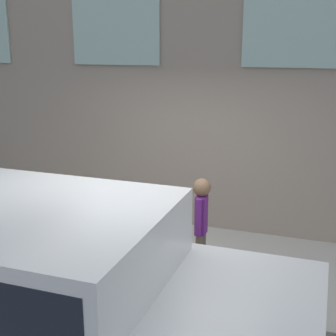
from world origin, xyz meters
TOP-DOWN VIEW (x-y plane):
  - ground_plane at (0.00, 0.00)m, footprint 80.00×80.00m
  - sidewalk at (1.11, 0.00)m, footprint 2.22×60.00m
  - fire_hydrant at (0.42, 0.24)m, footprint 0.35×0.46m
  - person at (0.55, -0.51)m, footprint 0.30×0.20m
  - parked_car_white_near at (-1.32, 0.44)m, footprint 2.09×4.67m

SIDE VIEW (x-z plane):
  - ground_plane at x=0.00m, z-range 0.00..0.00m
  - sidewalk at x=1.11m, z-range 0.00..0.12m
  - fire_hydrant at x=0.42m, z-range 0.13..0.86m
  - person at x=0.55m, z-range 0.25..1.51m
  - parked_car_white_near at x=-1.32m, z-range 0.11..1.68m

